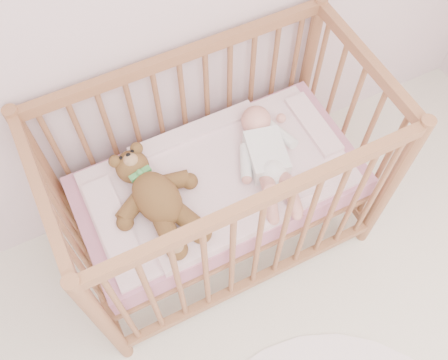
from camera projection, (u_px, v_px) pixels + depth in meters
crib at (219, 185)px, 2.18m from camera, size 1.36×0.76×1.00m
mattress at (219, 187)px, 2.19m from camera, size 1.22×0.62×0.13m
blanket at (219, 178)px, 2.13m from camera, size 1.10×0.58×0.06m
baby at (267, 153)px, 2.10m from camera, size 0.41×0.64×0.14m
teddy_bear at (157, 198)px, 1.98m from camera, size 0.49×0.62×0.15m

